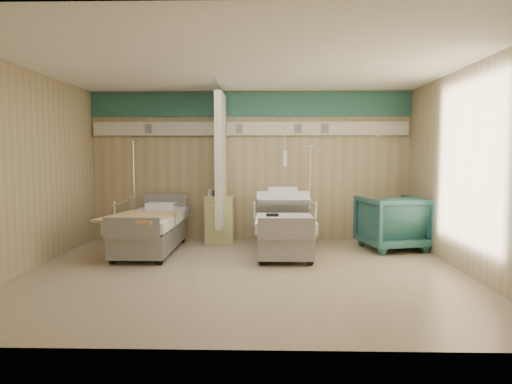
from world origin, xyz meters
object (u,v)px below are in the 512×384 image
bed_left (151,233)px  iv_stand_left (135,221)px  bedside_cabinet (220,219)px  visitor_armchair (392,222)px  iv_stand_right (309,223)px  bed_right (284,234)px

bed_left → iv_stand_left: (-0.52, 0.86, 0.07)m
bedside_cabinet → visitor_armchair: (3.00, -0.60, 0.04)m
iv_stand_right → iv_stand_left: 3.22m
iv_stand_left → visitor_armchair: bearing=-7.0°
bedside_cabinet → visitor_armchair: visitor_armchair is taller
visitor_armchair → bed_right: bearing=-4.0°
bedside_cabinet → iv_stand_left: iv_stand_left is taller
bed_left → visitor_armchair: bearing=4.3°
iv_stand_left → iv_stand_right: bearing=0.2°
bed_left → iv_stand_right: 2.84m
bed_left → iv_stand_right: iv_stand_right is taller
bed_left → bedside_cabinet: (1.05, 0.90, 0.11)m
bed_right → iv_stand_left: iv_stand_left is taller
bedside_cabinet → visitor_armchair: bearing=-11.3°
bed_right → visitor_armchair: size_ratio=2.12×
bed_right → iv_stand_right: size_ratio=1.22×
bedside_cabinet → iv_stand_left: (-1.57, -0.04, -0.04)m
iv_stand_left → bed_right: bearing=-17.5°
bed_right → visitor_armchair: visitor_armchair is taller
bedside_cabinet → iv_stand_right: 1.65m
bedside_cabinet → visitor_armchair: 3.06m
iv_stand_right → bed_left: bearing=-162.1°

